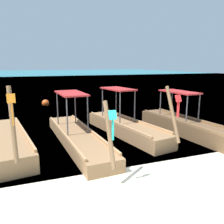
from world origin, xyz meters
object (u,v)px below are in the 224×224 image
object	(u,v)px
longtail_boat_red_ribbon	(126,127)
mooring_buoy_near	(11,98)
mooring_buoy_far	(45,103)
longtail_boat_orange_ribbon	(8,142)
longtail_boat_turquoise_ribbon	(77,136)
longtail_boat_pink_ribbon	(189,127)

from	to	relation	value
longtail_boat_red_ribbon	mooring_buoy_near	size ratio (longest dim) A/B	13.50
longtail_boat_red_ribbon	mooring_buoy_near	bearing A→B (deg)	112.98
mooring_buoy_near	mooring_buoy_far	world-z (taller)	mooring_buoy_far
longtail_boat_orange_ribbon	mooring_buoy_far	size ratio (longest dim) A/B	10.44
longtail_boat_turquoise_ribbon	longtail_boat_pink_ribbon	distance (m)	5.03
longtail_boat_orange_ribbon	longtail_boat_turquoise_ribbon	bearing A→B (deg)	-4.55
longtail_boat_pink_ribbon	mooring_buoy_far	bearing A→B (deg)	119.19
longtail_boat_red_ribbon	mooring_buoy_far	distance (m)	9.10
mooring_buoy_far	longtail_boat_orange_ribbon	bearing A→B (deg)	-103.43
longtail_boat_turquoise_ribbon	mooring_buoy_near	world-z (taller)	longtail_boat_turquoise_ribbon
longtail_boat_orange_ribbon	mooring_buoy_far	distance (m)	9.14
mooring_buoy_near	longtail_boat_orange_ribbon	bearing A→B (deg)	-87.72
longtail_boat_orange_ribbon	longtail_boat_red_ribbon	size ratio (longest dim) A/B	0.94
longtail_boat_pink_ribbon	mooring_buoy_far	xyz separation A→B (m)	(-5.47, 9.79, -0.10)
longtail_boat_orange_ribbon	longtail_boat_turquoise_ribbon	world-z (taller)	longtail_boat_orange_ribbon
longtail_boat_orange_ribbon	longtail_boat_red_ribbon	world-z (taller)	longtail_boat_orange_ribbon
longtail_boat_orange_ribbon	longtail_boat_pink_ribbon	xyz separation A→B (m)	(7.59, -0.90, 0.06)
longtail_boat_turquoise_ribbon	mooring_buoy_near	xyz separation A→B (m)	(-3.13, 13.36, -0.08)
longtail_boat_orange_ribbon	mooring_buoy_near	bearing A→B (deg)	92.28
longtail_boat_red_ribbon	longtail_boat_pink_ribbon	distance (m)	2.87
longtail_boat_orange_ribbon	mooring_buoy_far	xyz separation A→B (m)	(2.12, 8.89, -0.05)
longtail_boat_pink_ribbon	mooring_buoy_far	distance (m)	11.21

